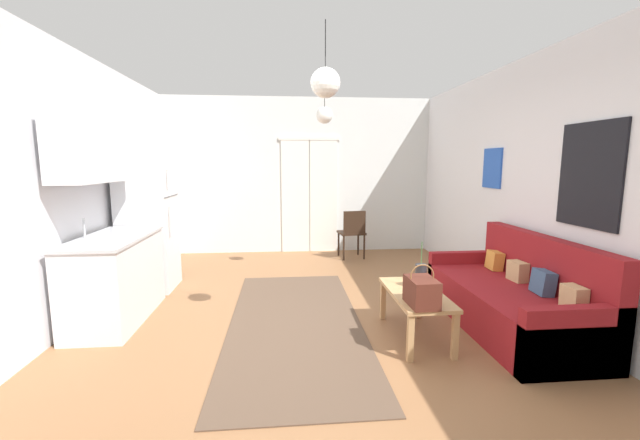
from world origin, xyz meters
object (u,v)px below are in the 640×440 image
(handbag, at_px, (422,291))
(accent_chair, at_px, (352,231))
(coffee_table, at_px, (416,298))
(refrigerator, at_px, (148,222))
(pendant_lamp_far, at_px, (325,115))
(bamboo_vase, at_px, (421,276))
(pendant_lamp_near, at_px, (325,83))
(couch, at_px, (515,300))

(handbag, distance_m, accent_chair, 3.42)
(coffee_table, height_order, accent_chair, accent_chair)
(refrigerator, height_order, pendant_lamp_far, pendant_lamp_far)
(handbag, relative_size, pendant_lamp_far, 0.56)
(handbag, xyz_separation_m, pendant_lamp_far, (-0.59, 2.25, 1.69))
(bamboo_vase, xyz_separation_m, pendant_lamp_near, (-0.94, -0.16, 1.73))
(couch, distance_m, handbag, 1.24)
(couch, height_order, refrigerator, refrigerator)
(accent_chair, relative_size, pendant_lamp_near, 1.34)
(bamboo_vase, height_order, refrigerator, refrigerator)
(handbag, bearing_deg, pendant_lamp_far, 104.59)
(refrigerator, bearing_deg, bamboo_vase, -28.07)
(accent_chair, bearing_deg, pendant_lamp_far, 55.80)
(couch, xyz_separation_m, bamboo_vase, (-0.97, 0.00, 0.27))
(handbag, bearing_deg, coffee_table, 78.31)
(handbag, bearing_deg, couch, 21.86)
(handbag, height_order, accent_chair, accent_chair)
(coffee_table, height_order, pendant_lamp_near, pendant_lamp_near)
(bamboo_vase, height_order, pendant_lamp_near, pendant_lamp_near)
(coffee_table, bearing_deg, pendant_lamp_near, -176.99)
(couch, relative_size, pendant_lamp_far, 3.04)
(couch, bearing_deg, handbag, -158.14)
(accent_chair, relative_size, pendant_lamp_far, 1.30)
(couch, xyz_separation_m, coffee_table, (-1.05, -0.11, 0.09))
(refrigerator, bearing_deg, pendant_lamp_far, 4.64)
(handbag, distance_m, pendant_lamp_far, 2.88)
(pendant_lamp_far, bearing_deg, pendant_lamp_near, -95.75)
(refrigerator, xyz_separation_m, pendant_lamp_near, (2.09, -1.78, 1.41))
(coffee_table, distance_m, pendant_lamp_far, 2.76)
(bamboo_vase, distance_m, handbag, 0.48)
(pendant_lamp_near, height_order, pendant_lamp_far, same)
(couch, height_order, pendant_lamp_near, pendant_lamp_near)
(bamboo_vase, relative_size, accent_chair, 0.54)
(coffee_table, xyz_separation_m, handbag, (-0.07, -0.34, 0.18))
(accent_chair, bearing_deg, bamboo_vase, 85.88)
(couch, height_order, accent_chair, couch)
(couch, distance_m, coffee_table, 1.06)
(bamboo_vase, bearing_deg, pendant_lamp_near, -170.24)
(bamboo_vase, relative_size, pendant_lamp_far, 0.71)
(accent_chair, xyz_separation_m, pendant_lamp_far, (-0.60, -1.16, 1.78))
(accent_chair, distance_m, pendant_lamp_near, 3.70)
(handbag, height_order, pendant_lamp_near, pendant_lamp_near)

